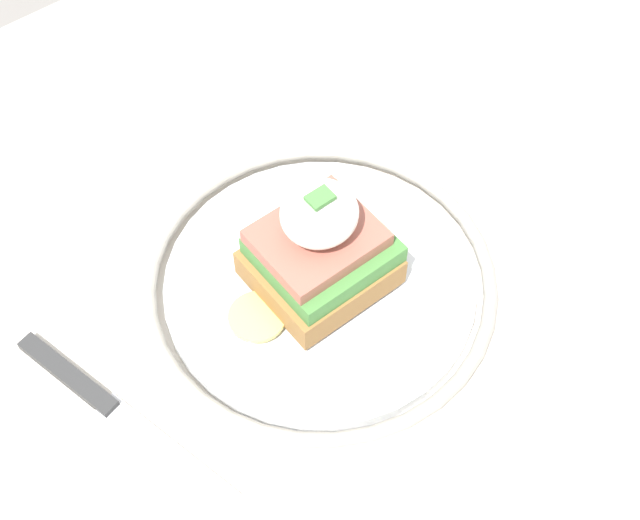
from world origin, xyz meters
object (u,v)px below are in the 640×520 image
at_px(plate, 320,283).
at_px(knife, 106,406).
at_px(napkin, 407,15).
at_px(fork, 505,176).
at_px(sandwich, 319,248).

distance_m(plate, knife, 0.16).
relative_size(knife, napkin, 1.37).
xyz_separation_m(plate, napkin, (-0.23, -0.17, -0.00)).
distance_m(plate, fork, 0.17).
xyz_separation_m(knife, napkin, (-0.39, -0.16, 0.00)).
height_order(knife, napkin, same).
distance_m(plate, sandwich, 0.04).
bearing_deg(knife, fork, 176.09).
height_order(plate, fork, plate).
relative_size(sandwich, napkin, 0.87).
bearing_deg(fork, sandwich, -3.35).
bearing_deg(sandwich, napkin, -143.69).
bearing_deg(plate, knife, -4.88).
relative_size(plate, fork, 1.54).
relative_size(plate, napkin, 1.84).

